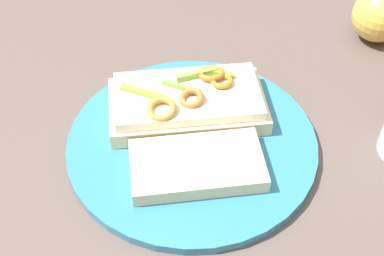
# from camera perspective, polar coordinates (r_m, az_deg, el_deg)

# --- Properties ---
(ground_plane) EXTENTS (2.00, 2.00, 0.00)m
(ground_plane) POSITION_cam_1_polar(r_m,az_deg,el_deg) (0.64, 0.00, -1.98)
(ground_plane) COLOR brown
(ground_plane) RESTS_ON ground
(plate) EXTENTS (0.30, 0.30, 0.01)m
(plate) POSITION_cam_1_polar(r_m,az_deg,el_deg) (0.64, 0.00, -1.62)
(plate) COLOR teal
(plate) RESTS_ON ground_plane
(sandwich) EXTENTS (0.21, 0.21, 0.05)m
(sandwich) POSITION_cam_1_polar(r_m,az_deg,el_deg) (0.65, -0.47, 2.81)
(sandwich) COLOR beige
(sandwich) RESTS_ON plate
(bread_slice_side) EXTENTS (0.16, 0.16, 0.02)m
(bread_slice_side) POSITION_cam_1_polar(r_m,az_deg,el_deg) (0.59, 0.54, -4.01)
(bread_slice_side) COLOR beige
(bread_slice_side) RESTS_ON plate
(apple_2) EXTENTS (0.11, 0.11, 0.08)m
(apple_2) POSITION_cam_1_polar(r_m,az_deg,el_deg) (0.82, 19.40, 11.29)
(apple_2) COLOR gold
(apple_2) RESTS_ON ground_plane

